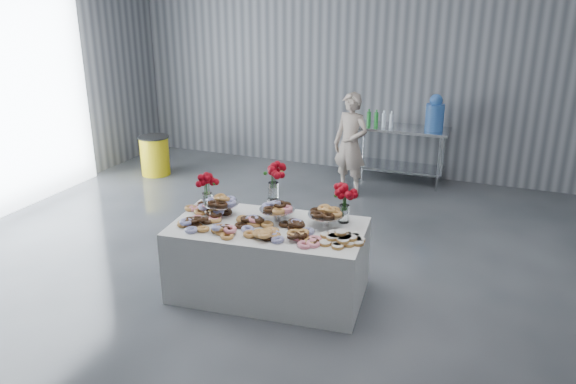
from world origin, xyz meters
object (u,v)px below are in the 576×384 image
at_px(display_table, 268,260).
at_px(trash_barrel, 155,155).
at_px(person, 350,144).
at_px(prep_table, 400,144).
at_px(water_jug, 435,114).

xyz_separation_m(display_table, trash_barrel, (-3.34, 2.87, -0.05)).
bearing_deg(person, display_table, -70.10).
xyz_separation_m(display_table, prep_table, (0.51, 4.02, 0.24)).
xyz_separation_m(water_jug, trash_barrel, (-4.35, -1.15, -0.82)).
bearing_deg(water_jug, display_table, -104.07).
height_order(display_table, trash_barrel, display_table).
xyz_separation_m(display_table, person, (-0.07, 3.19, 0.39)).
relative_size(display_table, person, 1.24).
relative_size(prep_table, trash_barrel, 2.29).
relative_size(display_table, trash_barrel, 2.91).
distance_m(display_table, person, 3.22).
distance_m(display_table, trash_barrel, 4.40).
distance_m(prep_table, person, 1.02).
bearing_deg(person, trash_barrel, -155.80).
height_order(prep_table, trash_barrel, prep_table).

